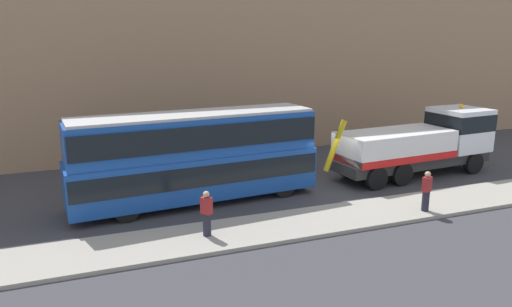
{
  "coord_description": "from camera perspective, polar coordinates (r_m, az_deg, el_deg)",
  "views": [
    {
      "loc": [
        -11.26,
        -20.25,
        7.31
      ],
      "look_at": [
        -3.53,
        -0.04,
        2.0
      ],
      "focal_mm": 33.85,
      "sensor_mm": 36.0,
      "label": 1
    }
  ],
  "objects": [
    {
      "name": "building_facade",
      "position": [
        31.0,
        0.38,
        15.19
      ],
      "size": [
        60.0,
        1.5,
        16.0
      ],
      "color": "#9E7A5B",
      "rests_on": "ground_plane"
    },
    {
      "name": "near_kerb",
      "position": [
        20.9,
        13.33,
        -6.86
      ],
      "size": [
        60.0,
        2.8,
        0.15
      ],
      "primitive_type": "cube",
      "color": "gray",
      "rests_on": "ground_plane"
    },
    {
      "name": "double_decker_bus",
      "position": [
        21.4,
        -7.19,
        -0.05
      ],
      "size": [
        11.17,
        3.39,
        4.06
      ],
      "rotation": [
        0.0,
        0.0,
        0.08
      ],
      "color": "#19479E",
      "rests_on": "ground_plane"
    },
    {
      "name": "ground_plane",
      "position": [
        24.29,
        7.78,
        -3.85
      ],
      "size": [
        120.0,
        120.0,
        0.0
      ],
      "primitive_type": "plane",
      "color": "#38383D"
    },
    {
      "name": "pedestrian_bystander",
      "position": [
        21.34,
        19.48,
        -4.27
      ],
      "size": [
        0.47,
        0.4,
        1.71
      ],
      "rotation": [
        0.0,
        0.0,
        1.99
      ],
      "color": "#232333",
      "rests_on": "near_kerb"
    },
    {
      "name": "recovery_tow_truck",
      "position": [
        27.1,
        18.9,
        1.22
      ],
      "size": [
        10.22,
        3.32,
        3.67
      ],
      "rotation": [
        0.0,
        0.0,
        0.08
      ],
      "color": "#2D2D2D",
      "rests_on": "ground_plane"
    },
    {
      "name": "pedestrian_onlooker",
      "position": [
        17.78,
        -5.85,
        -7.13
      ],
      "size": [
        0.43,
        0.48,
        1.71
      ],
      "rotation": [
        0.0,
        0.0,
        0.53
      ],
      "color": "#232333",
      "rests_on": "near_kerb"
    }
  ]
}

